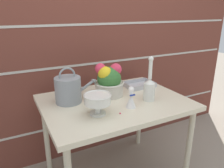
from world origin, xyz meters
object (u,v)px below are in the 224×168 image
object	(u,v)px
figurine_vase	(131,99)
wire_tray	(139,85)
crystal_pedestal_bowl	(98,100)
glass_decanter	(149,87)
flower_planter	(109,81)
watering_can	(68,89)

from	to	relation	value
figurine_vase	wire_tray	bearing A→B (deg)	48.50
crystal_pedestal_bowl	wire_tray	size ratio (longest dim) A/B	0.71
glass_decanter	figurine_vase	bearing A→B (deg)	-166.16
crystal_pedestal_bowl	flower_planter	bearing A→B (deg)	51.22
wire_tray	watering_can	bearing A→B (deg)	-175.42
crystal_pedestal_bowl	figurine_vase	size ratio (longest dim) A/B	1.17
watering_can	flower_planter	world-z (taller)	watering_can
watering_can	crystal_pedestal_bowl	distance (m)	0.31
wire_tray	glass_decanter	bearing A→B (deg)	-110.82
watering_can	flower_planter	size ratio (longest dim) A/B	1.27
crystal_pedestal_bowl	glass_decanter	xyz separation A→B (m)	(0.45, 0.04, 0.01)
crystal_pedestal_bowl	watering_can	bearing A→B (deg)	111.27
watering_can	glass_decanter	bearing A→B (deg)	-23.80
watering_can	figurine_vase	distance (m)	0.47
watering_can	wire_tray	distance (m)	0.68
crystal_pedestal_bowl	wire_tray	bearing A→B (deg)	31.11
flower_planter	figurine_vase	world-z (taller)	flower_planter
flower_planter	glass_decanter	distance (m)	0.33
crystal_pedestal_bowl	flower_planter	size ratio (longest dim) A/B	0.69
crystal_pedestal_bowl	wire_tray	xyz separation A→B (m)	(0.56, 0.34, -0.09)
crystal_pedestal_bowl	figurine_vase	world-z (taller)	figurine_vase
watering_can	figurine_vase	world-z (taller)	watering_can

